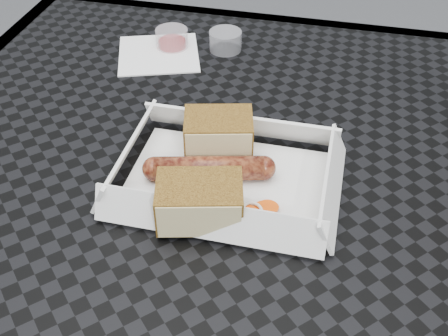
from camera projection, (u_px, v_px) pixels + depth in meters
name	position (u px, v px, depth m)	size (l,w,h in m)	color
patio_table	(207.00, 203.00, 0.72)	(0.80, 0.80, 0.74)	black
food_tray	(226.00, 181.00, 0.64)	(0.22, 0.15, 0.00)	white
bratwurst	(209.00, 168.00, 0.63)	(0.15, 0.06, 0.03)	brown
bread_near	(219.00, 135.00, 0.66)	(0.08, 0.06, 0.05)	brown
bread_far	(200.00, 201.00, 0.58)	(0.09, 0.06, 0.05)	brown
veg_garnish	(258.00, 216.00, 0.59)	(0.03, 0.03, 0.00)	#F5520A
napkin	(159.00, 54.00, 0.86)	(0.12, 0.12, 0.00)	white
condiment_cup_sauce	(172.00, 39.00, 0.87)	(0.05, 0.05, 0.03)	#980B0C
condiment_cup_empty	(225.00, 41.00, 0.86)	(0.05, 0.05, 0.03)	silver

